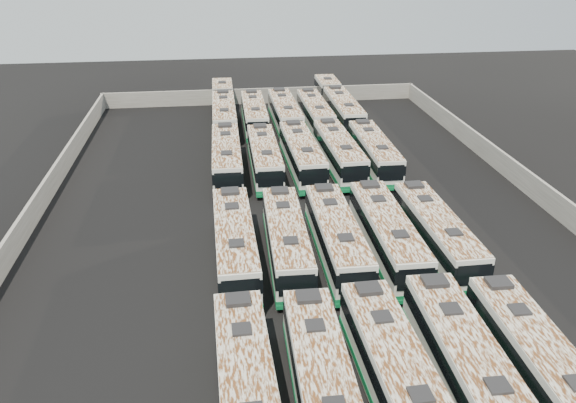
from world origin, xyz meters
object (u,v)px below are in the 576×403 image
Objects in this scene: bus_back_center at (285,114)px; bus_midback_right at (339,153)px; bus_back_left at (254,115)px; bus_midback_center at (302,155)px; bus_back_far_left at (224,108)px; bus_back_right at (315,113)px; bus_midfront_center at (337,238)px; bus_front_right at (468,369)px; bus_midfront_left at (287,240)px; bus_front_far_right at (540,367)px; bus_midback_far_left at (227,158)px; bus_front_left at (323,386)px; bus_midfront_far_right at (436,233)px; bus_back_far_right at (338,103)px; bus_front_far_left at (247,392)px; bus_midback_far_right at (374,152)px; bus_midfront_far_left at (235,243)px; bus_midback_left at (265,157)px; bus_midfront_right at (387,235)px; bus_front_center at (397,377)px.

bus_midback_right is at bearing -75.99° from bus_back_center.
bus_midback_center is at bearing -75.29° from bus_back_left.
bus_back_right is (11.41, -3.61, -0.06)m from bus_back_far_left.
bus_midfront_center is 1.02× the size of bus_back_right.
bus_front_right is 1.01× the size of bus_midback_center.
bus_midfront_left is 17.67m from bus_midback_center.
bus_midback_center is at bearing 104.32° from bus_front_far_right.
bus_midback_far_left is at bearing 178.17° from bus_midback_center.
bus_back_far_left is at bearing 90.03° from bus_midback_far_left.
bus_front_left is 32.51m from bus_midback_far_left.
bus_midback_far_left is 18.19m from bus_back_far_left.
bus_back_right is (3.90, 14.66, -0.07)m from bus_midback_center.
bus_midback_right is 1.03× the size of bus_back_left.
bus_back_far_left is (-15.16, 35.81, 0.06)m from bus_midfront_far_right.
bus_back_far_right is (11.39, 50.69, 0.07)m from bus_front_left.
bus_front_far_left reaches higher than bus_front_far_right.
bus_front_far_right is 1.01× the size of bus_midfront_left.
bus_midback_center is at bearing 98.06° from bus_front_right.
bus_midback_far_right is at bearing 71.59° from bus_front_left.
bus_midfront_far_left is 38.85m from bus_back_far_right.
bus_midback_far_right is at bearing 47.82° from bus_midfront_far_left.
bus_back_center reaches higher than bus_midback_left.
bus_midfront_center reaches higher than bus_front_far_right.
bus_back_center is (-3.77, 32.12, 0.01)m from bus_midfront_right.
bus_midback_far_right is 0.62× the size of bus_back_far_left.
bus_midback_right is 1.03× the size of bus_back_right.
bus_midback_far_left is (-11.52, 32.07, -0.01)m from bus_front_right.
bus_midfront_center is 32.53m from bus_back_left.
bus_back_far_left is at bearing 130.21° from bus_midback_far_right.
bus_back_far_left is (0.05, 35.54, 0.01)m from bus_midfront_far_left.
bus_midfront_far_left is (-3.77, 14.92, 0.04)m from bus_front_left.
bus_front_center is 1.01× the size of bus_midfront_center.
bus_back_far_left is at bearing 108.11° from bus_midfront_right.
bus_front_far_left is 1.01× the size of bus_front_far_right.
bus_front_center reaches higher than bus_front_left.
bus_midback_far_right is at bearing -76.68° from bus_back_right.
bus_back_center reaches higher than bus_midfront_far_right.
bus_back_far_right is (3.71, 18.27, 0.02)m from bus_midback_right.
bus_midfront_far_right is at bearing -0.77° from bus_midfront_center.
bus_midfront_far_right is 18.16m from bus_midback_right.
bus_midback_right is at bearing -61.91° from bus_back_left.
bus_back_left is at bearing 108.65° from bus_midfront_far_right.
bus_midback_far_left is (-7.71, 32.16, 0.02)m from bus_front_center.
bus_front_left is 14.93m from bus_midfront_left.
bus_midfront_far_right is at bearing -0.10° from bus_midfront_left.
bus_front_center is at bearing -98.13° from bus_midback_right.
bus_midback_right is 21.35m from bus_back_far_left.
bus_back_center is at bearing 79.32° from bus_front_far_left.
bus_midfront_far_left is 15.21m from bus_midfront_far_right.
bus_back_center is at bearing 88.55° from bus_front_center.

